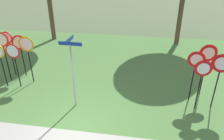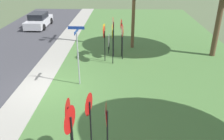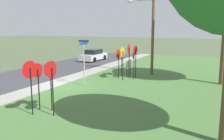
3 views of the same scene
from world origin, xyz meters
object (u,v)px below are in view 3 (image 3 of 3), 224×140
at_px(stop_sign_far_center, 136,55).
at_px(notice_board, 129,65).
at_px(yield_sign_far_right, 38,75).
at_px(parked_hatchback_near, 94,55).
at_px(street_name_post, 84,59).
at_px(stop_sign_center_tall, 118,57).
at_px(yield_sign_near_left, 30,75).
at_px(stop_sign_near_left, 129,53).
at_px(utility_pole, 151,19).
at_px(stop_sign_far_left, 134,57).
at_px(stop_sign_near_right, 123,56).
at_px(stop_sign_far_right, 121,57).
at_px(yield_sign_far_left, 52,75).
at_px(yield_sign_near_right, 50,74).

distance_m(stop_sign_far_center, notice_board, 1.56).
relative_size(stop_sign_far_center, yield_sign_far_right, 1.10).
bearing_deg(parked_hatchback_near, street_name_post, 26.71).
xyz_separation_m(stop_sign_far_center, stop_sign_center_tall, (0.93, -1.09, -0.13)).
relative_size(yield_sign_far_right, parked_hatchback_near, 0.55).
height_order(stop_sign_center_tall, yield_sign_near_left, yield_sign_near_left).
distance_m(stop_sign_near_left, stop_sign_center_tall, 1.07).
xyz_separation_m(stop_sign_center_tall, parked_hatchback_near, (-8.65, -7.16, -1.11)).
bearing_deg(utility_pole, stop_sign_near_left, -33.20).
relative_size(stop_sign_far_left, parked_hatchback_near, 0.56).
relative_size(stop_sign_near_right, yield_sign_near_left, 1.00).
xyz_separation_m(stop_sign_far_right, street_name_post, (4.05, -1.07, 0.20)).
xyz_separation_m(stop_sign_near_right, parked_hatchback_near, (-9.09, -7.70, -1.26)).
bearing_deg(parked_hatchback_near, yield_sign_far_left, 23.89).
height_order(stop_sign_far_center, stop_sign_center_tall, stop_sign_far_center).
distance_m(stop_sign_far_center, yield_sign_near_left, 10.34).
bearing_deg(yield_sign_near_left, yield_sign_near_right, 166.14).
distance_m(stop_sign_near_left, yield_sign_far_left, 9.89).
xyz_separation_m(yield_sign_far_right, utility_pole, (-11.34, 2.29, 2.97)).
relative_size(stop_sign_near_right, stop_sign_center_tall, 1.09).
bearing_deg(stop_sign_near_right, stop_sign_far_left, 139.40).
height_order(stop_sign_near_left, yield_sign_far_right, stop_sign_near_left).
relative_size(stop_sign_near_right, yield_sign_far_right, 1.10).
distance_m(stop_sign_near_right, yield_sign_near_left, 8.92).
bearing_deg(stop_sign_far_right, notice_board, 173.96).
distance_m(stop_sign_far_right, utility_pole, 4.07).
bearing_deg(street_name_post, stop_sign_far_right, 166.78).
height_order(yield_sign_far_left, street_name_post, street_name_post).
height_order(utility_pole, notice_board, utility_pole).
relative_size(yield_sign_near_left, utility_pole, 0.29).
distance_m(stop_sign_near_right, utility_pole, 4.44).
relative_size(stop_sign_near_left, street_name_post, 0.85).
relative_size(stop_sign_far_right, yield_sign_far_left, 0.90).
bearing_deg(street_name_post, yield_sign_near_right, 15.07).
bearing_deg(utility_pole, yield_sign_far_right, -11.43).
xyz_separation_m(stop_sign_near_left, parked_hatchback_near, (-7.78, -7.70, -1.39)).
bearing_deg(yield_sign_far_right, stop_sign_far_left, 170.15).
distance_m(stop_sign_near_right, stop_sign_center_tall, 0.71).
bearing_deg(stop_sign_far_center, stop_sign_near_left, -77.96).
bearing_deg(notice_board, stop_sign_far_center, 48.72).
bearing_deg(stop_sign_far_left, yield_sign_near_right, -15.72).
distance_m(stop_sign_far_center, stop_sign_far_right, 1.17).
xyz_separation_m(yield_sign_near_left, yield_sign_far_right, (-0.74, -0.23, -0.18)).
bearing_deg(stop_sign_far_center, stop_sign_near_right, -15.31).
xyz_separation_m(stop_sign_near_left, stop_sign_near_right, (1.31, -0.00, -0.12)).
relative_size(street_name_post, notice_board, 2.54).
bearing_deg(utility_pole, stop_sign_center_tall, -32.69).
bearing_deg(stop_sign_near_right, yield_sign_near_right, -5.03).
bearing_deg(parked_hatchback_near, yield_sign_far_right, 21.00).
relative_size(stop_sign_far_right, yield_sign_near_right, 0.95).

